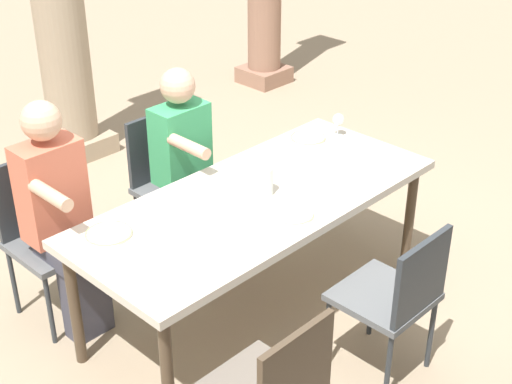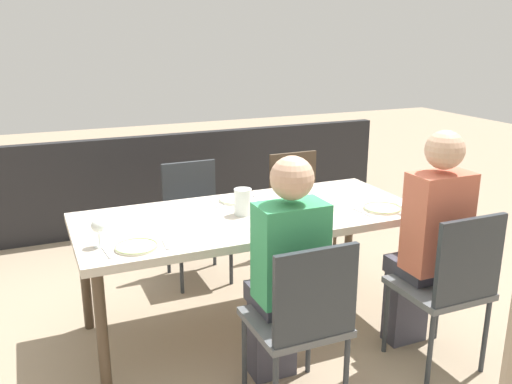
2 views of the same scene
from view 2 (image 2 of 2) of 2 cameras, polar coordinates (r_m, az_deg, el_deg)
The scene contains 20 objects.
ground_plane at distance 3.65m, azimuth -0.58°, elevation -13.61°, with size 16.00×16.00×0.00m, color gray.
dining_table at distance 3.36m, azimuth -0.61°, elevation -3.26°, with size 2.09×0.90×0.76m.
chair_west_north at distance 3.14m, azimuth 19.61°, elevation -8.80°, with size 0.44×0.44×0.94m.
chair_west_south at distance 4.49m, azimuth 4.53°, elevation -0.78°, with size 0.44×0.44×0.87m.
chair_mid_north at distance 2.67m, azimuth 4.88°, elevation -12.81°, with size 0.44×0.44×0.92m.
chair_mid_south at distance 4.16m, azimuth -6.44°, elevation -2.06°, with size 0.44×0.44×0.88m.
diner_woman_green at distance 3.21m, azimuth 17.58°, elevation -4.60°, with size 0.35×0.49×1.34m.
diner_man_white at distance 2.76m, azimuth 3.03°, elevation -8.00°, with size 0.35×0.49×1.28m.
patio_railing at distance 5.30m, azimuth -9.19°, elevation 1.15°, with size 4.49×0.10×0.90m, color black.
plate_0 at distance 3.49m, azimuth 13.06°, elevation -1.66°, with size 0.23×0.23×0.02m.
fork_0 at distance 3.58m, azimuth 14.99°, elevation -1.44°, with size 0.02×0.17×0.01m, color silver.
spoon_0 at distance 3.41m, azimuth 11.01°, elevation -2.08°, with size 0.02×0.17×0.01m, color silver.
plate_1 at distance 3.57m, azimuth -2.12°, elevation -0.82°, with size 0.22×0.22×0.02m.
fork_1 at distance 3.63m, azimuth 0.09°, elevation -0.63°, with size 0.02×0.17×0.01m, color silver.
spoon_1 at distance 3.53m, azimuth -4.39°, elevation -1.19°, with size 0.02×0.17×0.01m, color silver.
plate_2 at distance 2.87m, azimuth -12.38°, elevation -5.60°, with size 0.22×0.22×0.02m.
wine_glass_2 at distance 2.91m, azimuth -16.15°, elevation -3.52°, with size 0.07×0.07×0.15m.
fork_2 at distance 2.90m, azimuth -9.47°, elevation -5.32°, with size 0.02×0.17×0.01m, color silver.
spoon_2 at distance 2.86m, azimuth -15.34°, elevation -6.09°, with size 0.02×0.17×0.01m, color silver.
water_pitcher at distance 3.30m, azimuth -1.39°, elevation -1.16°, with size 0.11×0.11×0.16m.
Camera 2 is at (1.21, 2.92, 1.83)m, focal length 38.31 mm.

